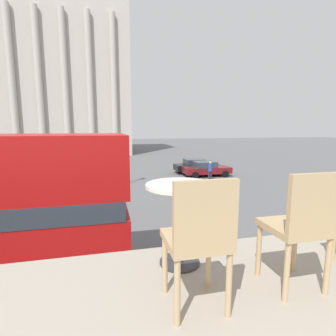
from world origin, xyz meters
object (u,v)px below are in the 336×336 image
(plaza_building_left, at_px, (48,78))
(pedestrian_white, at_px, (97,155))
(cafe_dining_table, at_px, (180,206))
(pedestrian_blue, at_px, (210,170))
(cafe_chair_0, at_px, (199,237))
(car_maroon, at_px, (206,169))
(traffic_light_mid, at_px, (126,153))
(pedestrian_black, at_px, (17,161))
(car_black, at_px, (196,166))
(cafe_chair_1, at_px, (300,224))

(plaza_building_left, bearing_deg, pedestrian_white, -63.05)
(cafe_dining_table, bearing_deg, pedestrian_blue, 66.51)
(cafe_chair_0, bearing_deg, car_maroon, 73.91)
(traffic_light_mid, distance_m, car_maroon, 7.72)
(plaza_building_left, bearing_deg, cafe_dining_table, -78.43)
(cafe_dining_table, height_order, pedestrian_white, cafe_dining_table)
(car_maroon, height_order, pedestrian_black, pedestrian_black)
(plaza_building_left, bearing_deg, pedestrian_black, -90.21)
(cafe_dining_table, xyz_separation_m, traffic_light_mid, (0.90, 17.90, -1.23))
(pedestrian_blue, bearing_deg, cafe_dining_table, -73.09)
(traffic_light_mid, relative_size, car_black, 0.89)
(plaza_building_left, distance_m, pedestrian_blue, 34.33)
(pedestrian_white, bearing_deg, cafe_dining_table, 91.01)
(pedestrian_black, bearing_deg, pedestrian_blue, 63.35)
(plaza_building_left, bearing_deg, car_black, -53.95)
(car_maroon, bearing_deg, car_black, 118.77)
(cafe_chair_1, distance_m, car_maroon, 21.86)
(pedestrian_black, bearing_deg, cafe_chair_1, 22.02)
(cafe_chair_1, xyz_separation_m, pedestrian_black, (-10.08, 27.57, -2.68))
(traffic_light_mid, bearing_deg, cafe_dining_table, -92.88)
(cafe_chair_1, bearing_deg, traffic_light_mid, 85.74)
(cafe_chair_1, xyz_separation_m, pedestrian_white, (-2.42, 30.92, -2.62))
(cafe_dining_table, height_order, plaza_building_left, plaza_building_left)
(cafe_chair_1, bearing_deg, cafe_chair_0, 179.18)
(car_black, bearing_deg, pedestrian_white, 23.76)
(cafe_chair_1, bearing_deg, plaza_building_left, 98.54)
(cafe_dining_table, height_order, cafe_chair_0, cafe_chair_0)
(cafe_dining_table, relative_size, pedestrian_blue, 0.45)
(cafe_chair_1, relative_size, traffic_light_mid, 0.24)
(cafe_dining_table, distance_m, car_maroon, 21.60)
(cafe_dining_table, bearing_deg, cafe_chair_0, -94.88)
(pedestrian_black, bearing_deg, plaza_building_left, -178.27)
(car_maroon, bearing_deg, traffic_light_mid, -145.88)
(cafe_chair_1, xyz_separation_m, traffic_light_mid, (0.16, 18.48, -1.21))
(traffic_light_mid, bearing_deg, cafe_chair_1, -90.49)
(cafe_dining_table, bearing_deg, plaza_building_left, 101.57)
(plaza_building_left, relative_size, pedestrian_white, 14.50)
(pedestrian_black, relative_size, pedestrian_blue, 1.05)
(car_black, distance_m, pedestrian_white, 12.87)
(cafe_chair_0, distance_m, traffic_light_mid, 18.59)
(car_black, bearing_deg, cafe_chair_1, 138.09)
(plaza_building_left, bearing_deg, cafe_chair_1, -77.68)
(pedestrian_white, bearing_deg, car_black, 135.79)
(pedestrian_black, distance_m, pedestrian_blue, 19.40)
(pedestrian_blue, bearing_deg, car_black, 127.88)
(cafe_chair_1, distance_m, pedestrian_black, 29.47)
(pedestrian_black, height_order, pedestrian_blue, pedestrian_black)
(traffic_light_mid, height_order, car_black, traffic_light_mid)
(car_maroon, height_order, pedestrian_white, pedestrian_white)
(cafe_dining_table, bearing_deg, car_black, 70.08)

